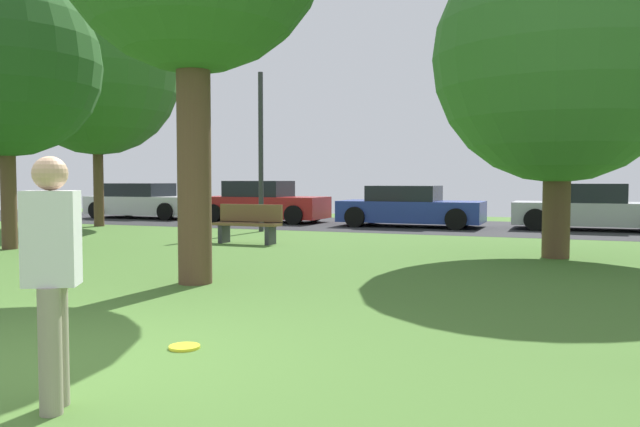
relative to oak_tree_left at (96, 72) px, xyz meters
The scene contains 13 objects.
ground_plane 16.51m from the oak_tree_left, 50.46° to the right, with size 44.00×44.00×0.00m, color #47702D.
road_strip 11.79m from the oak_tree_left, 20.90° to the left, with size 44.00×6.40×0.01m, color #28282B.
oak_tree_left is the anchor object (origin of this frame).
maple_tree_near 14.11m from the oak_tree_left, 13.96° to the right, with size 4.66×4.66×6.06m.
oak_tree_right 6.73m from the oak_tree_left, 64.77° to the right, with size 3.91×3.91×5.86m.
person_thrower 17.35m from the oak_tree_left, 50.09° to the right, with size 0.39×0.35×1.61m.
frisbee_disc 16.42m from the oak_tree_left, 46.64° to the right, with size 0.27×0.27×0.03m, color yellow.
parked_car_white 6.08m from the oak_tree_left, 108.37° to the left, with size 4.48×2.08×1.34m.
parked_car_red 6.87m from the oak_tree_left, 43.88° to the left, with size 4.35×2.01×1.44m.
parked_car_blue 10.73m from the oak_tree_left, 20.69° to the left, with size 4.45×2.06×1.29m.
parked_car_silver 15.65m from the oak_tree_left, 15.74° to the left, with size 4.49×2.06×1.36m.
park_bench 8.83m from the oak_tree_left, 24.09° to the right, with size 1.60×0.45×0.90m.
street_lamp_post 6.30m from the oak_tree_left, ahead, with size 0.14×0.14×4.50m, color #2D2D33.
Camera 1 is at (3.80, -3.83, 1.46)m, focal length 35.36 mm.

